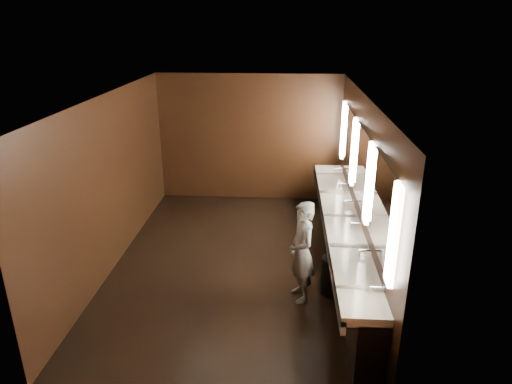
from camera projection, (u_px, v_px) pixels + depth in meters
floor at (235, 262)px, 7.78m from camera, size 6.00×6.00×0.00m
ceiling at (232, 96)px, 6.77m from camera, size 4.00×6.00×0.02m
wall_back at (249, 138)px, 10.07m from camera, size 4.00×0.02×2.80m
wall_front at (199, 289)px, 4.48m from camera, size 4.00×0.02×2.80m
wall_left at (112, 182)px, 7.40m from camera, size 0.02×6.00×2.80m
wall_right at (361, 188)px, 7.15m from camera, size 0.02×6.00×2.80m
sink_counter at (343, 239)px, 7.49m from camera, size 0.55×5.40×1.01m
mirror_band at (361, 166)px, 7.02m from camera, size 0.06×5.03×1.15m
person at (302, 252)px, 6.52m from camera, size 0.51×0.64×1.52m
trash_bin at (334, 275)px, 6.81m from camera, size 0.47×0.47×0.58m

